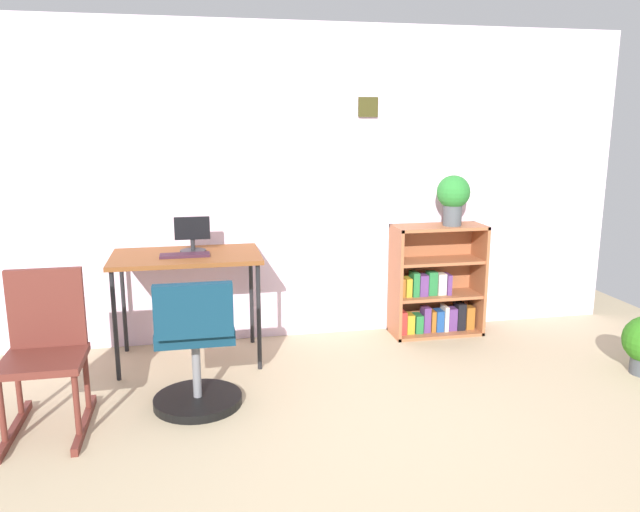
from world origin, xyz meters
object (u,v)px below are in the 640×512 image
desk (186,263)px  monitor (192,235)px  keyboard (185,255)px  bookshelf_low (434,286)px  office_chair (196,352)px  potted_plant_on_shelf (453,196)px  rocking_chair (46,349)px

desk → monitor: bearing=55.5°
keyboard → bookshelf_low: 1.95m
bookshelf_low → monitor: bearing=-175.6°
desk → office_chair: bearing=-87.0°
keyboard → office_chair: 0.83m
keyboard → potted_plant_on_shelf: 2.04m
rocking_chair → keyboard: bearing=44.9°
keyboard → monitor: bearing=68.3°
bookshelf_low → rocking_chair: bearing=-158.8°
monitor → keyboard: monitor is taller
desk → rocking_chair: size_ratio=1.16×
keyboard → office_chair: (0.05, -0.71, -0.42)m
office_chair → potted_plant_on_shelf: bearing=25.8°
office_chair → bookshelf_low: 2.09m
keyboard → bookshelf_low: (1.89, 0.28, -0.39)m
monitor → rocking_chair: size_ratio=0.29×
desk → monitor: (0.05, 0.07, 0.18)m
desk → potted_plant_on_shelf: bearing=4.6°
keyboard → bookshelf_low: bearing=8.4°
monitor → rocking_chair: (-0.80, -0.88, -0.44)m
monitor → potted_plant_on_shelf: size_ratio=0.64×
keyboard → potted_plant_on_shelf: size_ratio=0.86×
monitor → rocking_chair: monitor is taller
monitor → desk: bearing=-124.5°
office_chair → bookshelf_low: bearing=28.3°
monitor → bookshelf_low: 1.91m
office_chair → keyboard: bearing=93.8°
desk → keyboard: (-0.01, -0.07, 0.07)m
monitor → bookshelf_low: bearing=4.4°
keyboard → potted_plant_on_shelf: potted_plant_on_shelf is taller
monitor → rocking_chair: bearing=-132.3°
rocking_chair → bookshelf_low: bookshelf_low is taller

